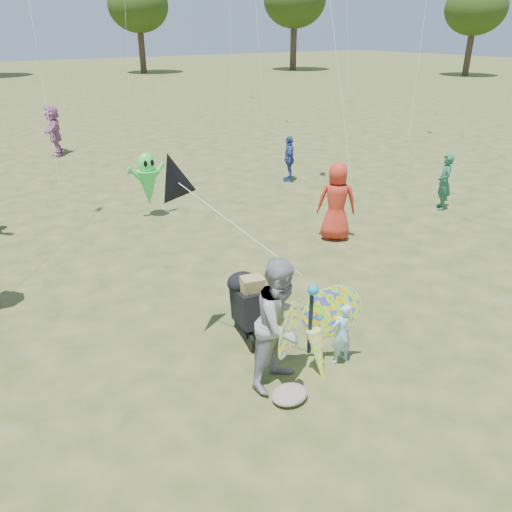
# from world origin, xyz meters

# --- Properties ---
(ground) EXTENTS (160.00, 160.00, 0.00)m
(ground) POSITION_xyz_m (0.00, 0.00, 0.00)
(ground) COLOR #51592B
(ground) RESTS_ON ground
(child_girl) EXTENTS (0.38, 0.26, 1.02)m
(child_girl) POSITION_xyz_m (0.02, -0.44, 0.51)
(child_girl) COLOR #A1C8E5
(child_girl) RESTS_ON ground
(adult_man) EXTENTS (1.12, 0.99, 1.94)m
(adult_man) POSITION_xyz_m (-1.00, -0.28, 0.97)
(adult_man) COLOR gray
(adult_man) RESTS_ON ground
(grey_bag) EXTENTS (0.54, 0.44, 0.17)m
(grey_bag) POSITION_xyz_m (-1.14, -0.69, 0.09)
(grey_bag) COLOR gray
(grey_bag) RESTS_ON ground
(crowd_a) EXTENTS (1.07, 1.02, 1.85)m
(crowd_a) POSITION_xyz_m (3.29, 3.25, 0.93)
(crowd_a) COLOR red
(crowd_a) RESTS_ON ground
(crowd_c) EXTENTS (0.80, 0.91, 1.47)m
(crowd_c) POSITION_xyz_m (5.42, 7.82, 0.74)
(crowd_c) COLOR #354693
(crowd_c) RESTS_ON ground
(crowd_f) EXTENTS (0.65, 0.67, 1.55)m
(crowd_f) POSITION_xyz_m (7.21, 3.17, 0.77)
(crowd_f) COLOR #225C45
(crowd_f) RESTS_ON ground
(crowd_j) EXTENTS (1.11, 1.85, 1.90)m
(crowd_j) POSITION_xyz_m (0.08, 16.04, 0.95)
(crowd_j) COLOR #B4679C
(crowd_j) RESTS_ON ground
(jogging_stroller) EXTENTS (0.65, 1.11, 1.09)m
(jogging_stroller) POSITION_xyz_m (-0.69, 0.98, 0.61)
(jogging_stroller) COLOR black
(jogging_stroller) RESTS_ON ground
(butterfly_kite) EXTENTS (1.74, 0.75, 1.66)m
(butterfly_kite) POSITION_xyz_m (-0.50, -0.40, 0.71)
(butterfly_kite) COLOR orange
(butterfly_kite) RESTS_ON ground
(delta_kite_rig) EXTENTS (1.51, 1.84, 1.54)m
(delta_kite_rig) POSITION_xyz_m (-1.64, 1.32, 2.68)
(delta_kite_rig) COLOR black
(delta_kite_rig) RESTS_ON ground
(alien_kite) EXTENTS (1.12, 0.69, 1.74)m
(alien_kite) POSITION_xyz_m (0.23, 7.16, 0.97)
(alien_kite) COLOR #36E550
(alien_kite) RESTS_ON ground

